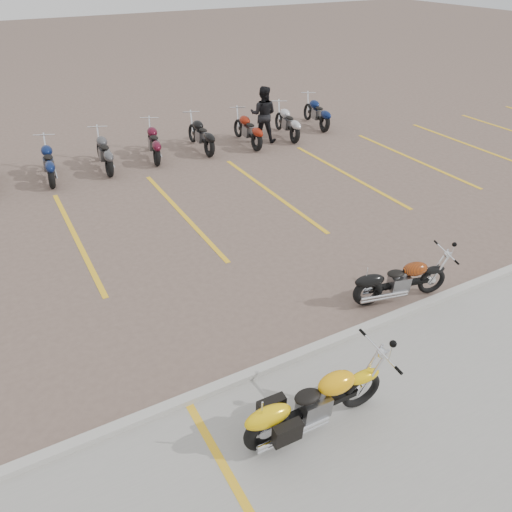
{
  "coord_description": "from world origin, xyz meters",
  "views": [
    {
      "loc": [
        -3.94,
        -7.13,
        5.91
      ],
      "look_at": [
        0.08,
        0.15,
        0.75
      ],
      "focal_mm": 35.0,
      "sensor_mm": 36.0,
      "label": 1
    }
  ],
  "objects": [
    {
      "name": "ground",
      "position": [
        0.0,
        0.0,
        0.0
      ],
      "size": [
        100.0,
        100.0,
        0.0
      ],
      "primitive_type": "plane",
      "color": "#705B50",
      "rests_on": "ground"
    },
    {
      "name": "concrete_apron",
      "position": [
        0.0,
        -4.5,
        0.01
      ],
      "size": [
        60.0,
        5.0,
        0.01
      ],
      "primitive_type": "cube",
      "color": "#9E9B93",
      "rests_on": "ground"
    },
    {
      "name": "curb",
      "position": [
        0.0,
        -2.0,
        0.06
      ],
      "size": [
        60.0,
        0.18,
        0.12
      ],
      "primitive_type": "cube",
      "color": "#ADAAA3",
      "rests_on": "ground"
    },
    {
      "name": "parking_stripes",
      "position": [
        0.0,
        4.0,
        0.0
      ],
      "size": [
        38.0,
        5.5,
        0.01
      ],
      "primitive_type": null,
      "color": "gold",
      "rests_on": "ground"
    },
    {
      "name": "yellow_cruiser",
      "position": [
        -0.92,
        -3.28,
        0.46
      ],
      "size": [
        2.26,
        0.34,
        0.93
      ],
      "rotation": [
        0.08,
        0.0,
        -0.03
      ],
      "color": "black",
      "rests_on": "ground"
    },
    {
      "name": "flame_cruiser",
      "position": [
        2.29,
        -1.53,
        0.4
      ],
      "size": [
        1.95,
        0.58,
        0.81
      ],
      "rotation": [
        0.05,
        0.0,
        -0.23
      ],
      "color": "black",
      "rests_on": "ground"
    },
    {
      "name": "person_b",
      "position": [
        4.69,
        7.96,
        0.96
      ],
      "size": [
        1.18,
        1.15,
        1.91
      ],
      "primitive_type": "imported",
      "rotation": [
        0.0,
        0.0,
        2.46
      ],
      "color": "black",
      "rests_on": "ground"
    },
    {
      "name": "bg_bike_row",
      "position": [
        -0.12,
        8.2,
        0.55
      ],
      "size": [
        15.7,
        2.06,
        1.1
      ],
      "color": "black",
      "rests_on": "ground"
    }
  ]
}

